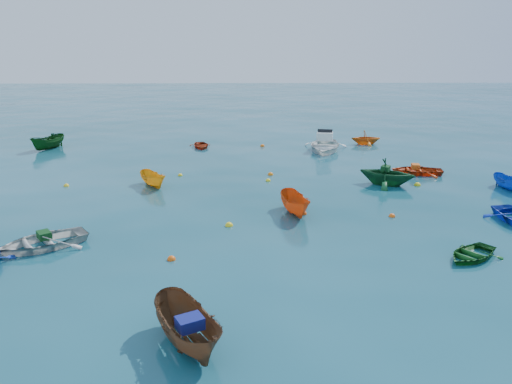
{
  "coord_description": "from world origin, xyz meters",
  "views": [
    {
      "loc": [
        -0.57,
        -20.84,
        8.33
      ],
      "look_at": [
        0.0,
        5.0,
        0.4
      ],
      "focal_mm": 35.0,
      "sensor_mm": 36.0,
      "label": 1
    }
  ],
  "objects": [
    {
      "name": "ground",
      "position": [
        0.0,
        0.0,
        0.0
      ],
      "size": [
        160.0,
        160.0,
        0.0
      ],
      "primitive_type": "plane",
      "color": "#093F47",
      "rests_on": "ground"
    },
    {
      "name": "dinghy_white_near",
      "position": [
        -9.06,
        -1.38,
        0.0
      ],
      "size": [
        4.41,
        4.19,
        0.74
      ],
      "primitive_type": "imported",
      "rotation": [
        0.0,
        0.0,
        -0.94
      ],
      "color": "beige",
      "rests_on": "ground"
    },
    {
      "name": "sampan_brown_mid",
      "position": [
        -2.2,
        -8.59,
        0.0
      ],
      "size": [
        2.79,
        3.71,
        1.35
      ],
      "primitive_type": "imported",
      "rotation": [
        0.0,
        0.0,
        0.48
      ],
      "color": "brown",
      "rests_on": "ground"
    },
    {
      "name": "sampan_yellow_mid",
      "position": [
        -6.02,
        7.6,
        0.0
      ],
      "size": [
        2.27,
        2.71,
        1.01
      ],
      "primitive_type": "imported",
      "rotation": [
        0.0,
        0.0,
        0.59
      ],
      "color": "orange",
      "rests_on": "ground"
    },
    {
      "name": "dinghy_green_e",
      "position": [
        8.39,
        -2.83,
        0.0
      ],
      "size": [
        3.18,
        3.05,
        0.54
      ],
      "primitive_type": "imported",
      "rotation": [
        0.0,
        0.0,
        -0.91
      ],
      "color": "#125119",
      "rests_on": "ground"
    },
    {
      "name": "sampan_orange_n",
      "position": [
        1.9,
        2.6,
        0.0
      ],
      "size": [
        1.68,
        3.17,
        1.16
      ],
      "primitive_type": "imported",
      "rotation": [
        0.0,
        0.0,
        0.19
      ],
      "color": "#D45014",
      "rests_on": "ground"
    },
    {
      "name": "dinghy_green_n",
      "position": [
        7.85,
        7.62,
        0.0
      ],
      "size": [
        4.13,
        3.95,
        1.69
      ],
      "primitive_type": "imported",
      "rotation": [
        0.0,
        0.0,
        1.09
      ],
      "color": "#124F25",
      "rests_on": "ground"
    },
    {
      "name": "dinghy_red_ne",
      "position": [
        10.51,
        10.13,
        0.0
      ],
      "size": [
        3.5,
        2.74,
        0.66
      ],
      "primitive_type": "imported",
      "rotation": [
        0.0,
        0.0,
        -1.72
      ],
      "color": "red",
      "rests_on": "ground"
    },
    {
      "name": "sampan_blue_far",
      "position": [
        14.68,
        6.56,
        0.0
      ],
      "size": [
        1.31,
        2.53,
        0.93
      ],
      "primitive_type": "imported",
      "rotation": [
        0.0,
        0.0,
        0.17
      ],
      "color": "#0E43B8",
      "rests_on": "ground"
    },
    {
      "name": "dinghy_red_far",
      "position": [
        -4.13,
        18.64,
        0.0
      ],
      "size": [
        2.22,
        2.76,
        0.51
      ],
      "primitive_type": "imported",
      "rotation": [
        0.0,
        0.0,
        0.2
      ],
      "color": "#9C290D",
      "rests_on": "ground"
    },
    {
      "name": "dinghy_orange_far",
      "position": [
        9.41,
        19.64,
        0.0
      ],
      "size": [
        2.42,
        2.1,
        1.25
      ],
      "primitive_type": "imported",
      "rotation": [
        0.0,
        0.0,
        1.59
      ],
      "color": "orange",
      "rests_on": "ground"
    },
    {
      "name": "sampan_green_far",
      "position": [
        -16.13,
        18.27,
        0.0
      ],
      "size": [
        2.51,
        3.41,
        1.24
      ],
      "primitive_type": "imported",
      "rotation": [
        0.0,
        0.0,
        -0.46
      ],
      "color": "#0F4213",
      "rests_on": "ground"
    },
    {
      "name": "motorboat_white",
      "position": [
        5.61,
        17.25,
        0.0
      ],
      "size": [
        4.37,
        5.41,
        1.59
      ],
      "primitive_type": "imported",
      "rotation": [
        0.0,
        0.0,
        -0.22
      ],
      "color": "white",
      "rests_on": "ground"
    },
    {
      "name": "tarp_green_a",
      "position": [
        -8.98,
        -1.32,
        0.52
      ],
      "size": [
        0.76,
        0.79,
        0.3
      ],
      "primitive_type": "cube",
      "rotation": [
        0.0,
        0.0,
        -0.94
      ],
      "color": "#0F3F16",
      "rests_on": "dinghy_white_near"
    },
    {
      "name": "tarp_blue_a",
      "position": [
        -2.13,
        -8.73,
        0.85
      ],
      "size": [
        0.88,
        0.81,
        0.35
      ],
      "primitive_type": "cube",
      "rotation": [
        0.0,
        0.0,
        0.48
      ],
      "color": "navy",
      "rests_on": "sampan_brown_mid"
    },
    {
      "name": "tarp_green_b",
      "position": [
        7.76,
        7.67,
        1.0
      ],
      "size": [
        0.7,
        0.77,
        0.3
      ],
      "primitive_type": "cube",
      "rotation": [
        0.0,
        0.0,
        1.09
      ],
      "color": "#10411A",
      "rests_on": "dinghy_green_n"
    },
    {
      "name": "tarp_orange_b",
      "position": [
        10.41,
        10.14,
        0.48
      ],
      "size": [
        0.56,
        0.69,
        0.3
      ],
      "primitive_type": "cube",
      "rotation": [
        0.0,
        0.0,
        -1.72
      ],
      "color": "#DB5916",
      "rests_on": "dinghy_red_ne"
    },
    {
      "name": "buoy_or_a",
      "position": [
        -3.51,
        -2.75,
        0.0
      ],
      "size": [
        0.34,
        0.34,
        0.34
      ],
      "primitive_type": "sphere",
      "color": "#FF5C0D",
      "rests_on": "ground"
    },
    {
      "name": "buoy_ye_a",
      "position": [
        -1.35,
        0.94,
        0.0
      ],
      "size": [
        0.37,
        0.37,
        0.37
      ],
      "primitive_type": "sphere",
      "color": "yellow",
      "rests_on": "ground"
    },
    {
      "name": "buoy_or_b",
      "position": [
        2.31,
        2.5,
        0.0
      ],
      "size": [
        0.35,
        0.35,
        0.35
      ],
      "primitive_type": "sphere",
      "color": "#EB4D0C",
      "rests_on": "ground"
    },
    {
      "name": "buoy_ye_b",
      "position": [
        -11.18,
        7.72,
        0.0
      ],
      "size": [
        0.32,
        0.32,
        0.32
      ],
      "primitive_type": "sphere",
      "color": "yellow",
      "rests_on": "ground"
    },
    {
      "name": "buoy_or_c",
      "position": [
        1.04,
        10.04,
        0.0
      ],
      "size": [
        0.35,
        0.35,
        0.35
      ],
      "primitive_type": "sphere",
      "color": "orange",
      "rests_on": "ground"
    },
    {
      "name": "buoy_ye_c",
      "position": [
        0.82,
        8.6,
        0.0
      ],
      "size": [
        0.31,
        0.31,
        0.31
      ],
      "primitive_type": "sphere",
      "color": "yellow",
      "rests_on": "ground"
    },
    {
      "name": "buoy_or_d",
      "position": [
        6.62,
        2.04,
        0.0
      ],
      "size": [
        0.32,
        0.32,
        0.32
      ],
      "primitive_type": "sphere",
      "color": "#FF5B0D",
      "rests_on": "ground"
    },
    {
      "name": "buoy_ye_d",
      "position": [
        -4.74,
        9.96,
        0.0
      ],
      "size": [
        0.3,
        0.3,
        0.3
      ],
      "primitive_type": "sphere",
      "color": "yellow",
      "rests_on": "ground"
    },
    {
      "name": "buoy_or_e",
      "position": [
        0.83,
        18.94,
        0.0
      ],
      "size": [
        0.36,
        0.36,
        0.36
      ],
      "primitive_type": "sphere",
      "color": "orange",
      "rests_on": "ground"
    },
    {
      "name": "buoy_ye_e",
      "position": [
        9.67,
        7.42,
        0.0
      ],
      "size": [
        0.39,
        0.39,
        0.39
      ],
      "primitive_type": "sphere",
      "color": "yellow",
      "rests_on": "ground"
    }
  ]
}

